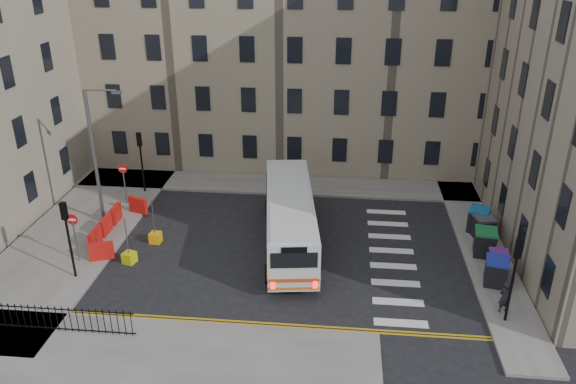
% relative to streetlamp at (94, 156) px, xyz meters
% --- Properties ---
extents(ground, '(120.00, 120.00, 0.00)m').
position_rel_streetlamp_xyz_m(ground, '(13.00, -2.00, -4.34)').
color(ground, black).
rests_on(ground, ground).
extents(pavement_north, '(36.00, 3.20, 0.15)m').
position_rel_streetlamp_xyz_m(pavement_north, '(7.00, 6.60, -4.26)').
color(pavement_north, slate).
rests_on(pavement_north, ground).
extents(pavement_east, '(2.40, 26.00, 0.15)m').
position_rel_streetlamp_xyz_m(pavement_east, '(22.00, 2.00, -4.26)').
color(pavement_east, slate).
rests_on(pavement_east, ground).
extents(pavement_west, '(6.00, 22.00, 0.15)m').
position_rel_streetlamp_xyz_m(pavement_west, '(-1.00, -1.00, -4.26)').
color(pavement_west, slate).
rests_on(pavement_west, ground).
extents(pavement_sw, '(20.00, 6.00, 0.15)m').
position_rel_streetlamp_xyz_m(pavement_sw, '(6.00, -12.00, -4.26)').
color(pavement_sw, slate).
rests_on(pavement_sw, ground).
extents(terrace_north, '(38.30, 10.80, 17.20)m').
position_rel_streetlamp_xyz_m(terrace_north, '(6.00, 13.50, 4.28)').
color(terrace_north, gray).
rests_on(terrace_north, ground).
extents(traffic_light_east, '(0.28, 0.22, 4.10)m').
position_rel_streetlamp_xyz_m(traffic_light_east, '(21.60, -7.50, -1.47)').
color(traffic_light_east, black).
rests_on(traffic_light_east, pavement_east).
extents(traffic_light_nw, '(0.28, 0.22, 4.10)m').
position_rel_streetlamp_xyz_m(traffic_light_nw, '(1.00, 4.50, -1.47)').
color(traffic_light_nw, black).
rests_on(traffic_light_nw, pavement_west).
extents(traffic_light_sw, '(0.28, 0.22, 4.10)m').
position_rel_streetlamp_xyz_m(traffic_light_sw, '(1.00, -6.00, -1.47)').
color(traffic_light_sw, black).
rests_on(traffic_light_sw, pavement_west).
extents(streetlamp, '(0.50, 0.22, 8.14)m').
position_rel_streetlamp_xyz_m(streetlamp, '(0.00, 0.00, 0.00)').
color(streetlamp, '#595B5E').
rests_on(streetlamp, pavement_west).
extents(no_entry_north, '(0.60, 0.08, 3.00)m').
position_rel_streetlamp_xyz_m(no_entry_north, '(0.50, 2.50, -2.26)').
color(no_entry_north, '#595B5E').
rests_on(no_entry_north, pavement_west).
extents(no_entry_south, '(0.60, 0.08, 3.00)m').
position_rel_streetlamp_xyz_m(no_entry_south, '(0.50, -4.50, -2.26)').
color(no_entry_south, '#595B5E').
rests_on(no_entry_south, pavement_west).
extents(roadworks_barriers, '(1.66, 6.26, 1.00)m').
position_rel_streetlamp_xyz_m(roadworks_barriers, '(1.16, -1.50, -3.69)').
color(roadworks_barriers, red).
rests_on(roadworks_barriers, pavement_west).
extents(iron_railings, '(7.80, 0.04, 1.20)m').
position_rel_streetlamp_xyz_m(iron_railings, '(1.75, -10.20, -3.59)').
color(iron_railings, black).
rests_on(iron_railings, pavement_sw).
extents(bus, '(3.94, 11.13, 2.96)m').
position_rel_streetlamp_xyz_m(bus, '(11.37, -1.40, -2.63)').
color(bus, silver).
rests_on(bus, ground).
extents(wheelie_bin_a, '(1.29, 1.42, 1.34)m').
position_rel_streetlamp_xyz_m(wheelie_bin_a, '(21.80, -4.53, -3.51)').
color(wheelie_bin_a, black).
rests_on(wheelie_bin_a, pavement_east).
extents(wheelie_bin_b, '(1.00, 1.13, 1.17)m').
position_rel_streetlamp_xyz_m(wheelie_bin_b, '(22.15, -3.52, -3.60)').
color(wheelie_bin_b, black).
rests_on(wheelie_bin_b, pavement_east).
extents(wheelie_bin_c, '(1.32, 1.46, 1.43)m').
position_rel_streetlamp_xyz_m(wheelie_bin_c, '(21.87, -1.70, -3.47)').
color(wheelie_bin_c, black).
rests_on(wheelie_bin_c, pavement_east).
extents(wheelie_bin_d, '(1.26, 1.37, 1.31)m').
position_rel_streetlamp_xyz_m(wheelie_bin_d, '(22.16, 0.15, -3.53)').
color(wheelie_bin_d, black).
rests_on(wheelie_bin_d, pavement_east).
extents(wheelie_bin_e, '(1.50, 1.59, 1.39)m').
position_rel_streetlamp_xyz_m(wheelie_bin_e, '(22.09, 1.03, -3.49)').
color(wheelie_bin_e, black).
rests_on(wheelie_bin_e, pavement_east).
extents(pedestrian, '(0.65, 0.52, 1.56)m').
position_rel_streetlamp_xyz_m(pedestrian, '(21.62, -6.86, -3.41)').
color(pedestrian, black).
rests_on(pedestrian, pavement_east).
extents(bollard_yellow, '(0.63, 0.63, 0.60)m').
position_rel_streetlamp_xyz_m(bollard_yellow, '(3.84, -1.99, -4.04)').
color(bollard_yellow, '#F4A30D').
rests_on(bollard_yellow, ground).
extents(bollard_chevron, '(0.75, 0.75, 0.60)m').
position_rel_streetlamp_xyz_m(bollard_chevron, '(3.16, -4.24, -4.04)').
color(bollard_chevron, '#C5C10B').
rests_on(bollard_chevron, ground).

